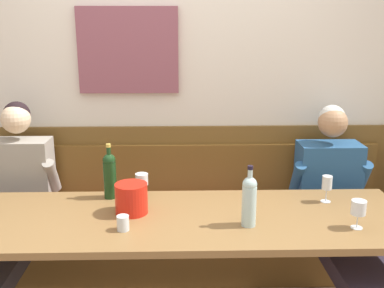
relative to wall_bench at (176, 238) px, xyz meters
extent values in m
cube|color=silver|center=(0.00, 0.26, 1.12)|extent=(6.80, 0.08, 2.80)
cube|color=#854A57|center=(-0.32, 0.20, 1.34)|extent=(0.70, 0.04, 0.59)
cube|color=brown|center=(0.00, 0.21, 0.25)|extent=(6.80, 0.03, 1.07)
cube|color=brown|center=(0.00, -0.02, -0.06)|extent=(2.99, 0.42, 0.44)
cube|color=brown|center=(0.00, -0.02, 0.18)|extent=(2.93, 0.39, 0.05)
cube|color=brown|center=(0.00, 0.17, 0.43)|extent=(2.99, 0.04, 0.45)
cube|color=brown|center=(0.00, -0.65, 0.45)|extent=(2.69, 0.80, 0.04)
cylinder|color=olive|center=(1.27, -0.32, 0.07)|extent=(0.07, 0.07, 0.71)
cube|color=gray|center=(-1.07, -0.02, 0.48)|extent=(0.41, 0.22, 0.54)
sphere|color=beige|center=(-1.07, -0.03, 0.90)|extent=(0.20, 0.20, 0.20)
sphere|color=black|center=(-1.07, 0.00, 0.93)|extent=(0.18, 0.18, 0.18)
cylinder|color=gray|center=(-0.85, -0.06, 0.51)|extent=(0.08, 0.20, 0.27)
cube|color=#302939|center=(1.08, -0.58, 0.15)|extent=(0.36, 1.04, 0.11)
cube|color=#25507D|center=(1.08, -0.02, 0.46)|extent=(0.43, 0.24, 0.50)
sphere|color=#A57A55|center=(1.08, -0.03, 0.86)|extent=(0.20, 0.20, 0.20)
sphere|color=beige|center=(1.08, 0.00, 0.89)|extent=(0.18, 0.18, 0.18)
cylinder|color=#25507D|center=(0.85, -0.06, 0.48)|extent=(0.08, 0.20, 0.27)
cylinder|color=#25507D|center=(1.31, -0.06, 0.48)|extent=(0.08, 0.20, 0.27)
cylinder|color=red|center=(-0.25, -0.59, 0.55)|extent=(0.19, 0.19, 0.18)
cylinder|color=#173817|center=(-0.40, -0.36, 0.58)|extent=(0.08, 0.08, 0.23)
sphere|color=#173817|center=(-0.40, -0.36, 0.71)|extent=(0.08, 0.08, 0.08)
cylinder|color=#173817|center=(-0.40, -0.36, 0.76)|extent=(0.03, 0.03, 0.07)
cylinder|color=gold|center=(-0.40, -0.36, 0.80)|extent=(0.03, 0.03, 0.02)
cylinder|color=#ABCBC8|center=(0.40, -0.78, 0.58)|extent=(0.08, 0.08, 0.22)
sphere|color=#ABCBC8|center=(0.40, -0.78, 0.70)|extent=(0.08, 0.08, 0.08)
cylinder|color=#ABCBC8|center=(0.40, -0.78, 0.75)|extent=(0.03, 0.03, 0.07)
cylinder|color=black|center=(0.40, -0.78, 0.79)|extent=(0.03, 0.03, 0.02)
cylinder|color=silver|center=(0.92, -0.46, 0.47)|extent=(0.06, 0.06, 0.00)
cylinder|color=silver|center=(0.92, -0.46, 0.51)|extent=(0.01, 0.01, 0.08)
cylinder|color=silver|center=(0.92, -0.46, 0.59)|extent=(0.06, 0.06, 0.08)
cylinder|color=silver|center=(0.97, -0.82, 0.47)|extent=(0.06, 0.06, 0.00)
cylinder|color=silver|center=(0.97, -0.82, 0.51)|extent=(0.01, 0.01, 0.08)
cylinder|color=silver|center=(0.97, -0.82, 0.58)|extent=(0.08, 0.08, 0.08)
cylinder|color=#EBE188|center=(0.97, -0.82, 0.56)|extent=(0.07, 0.07, 0.02)
cylinder|color=silver|center=(-0.21, -0.34, 0.47)|extent=(0.07, 0.07, 0.00)
cylinder|color=silver|center=(-0.21, -0.34, 0.51)|extent=(0.01, 0.01, 0.07)
cylinder|color=silver|center=(-0.21, -0.34, 0.58)|extent=(0.08, 0.08, 0.07)
cylinder|color=silver|center=(-0.27, -0.82, 0.51)|extent=(0.07, 0.07, 0.08)
camera|label=1|loc=(0.04, -3.01, 1.53)|focal=42.16mm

